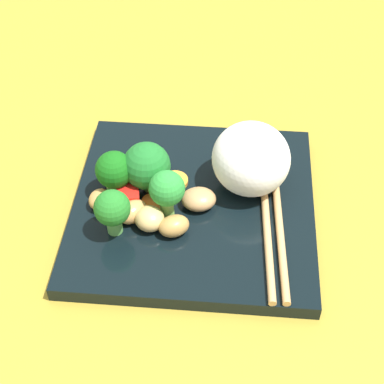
{
  "coord_description": "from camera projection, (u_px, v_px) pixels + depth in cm",
  "views": [
    {
      "loc": [
        45.87,
        6.29,
        49.14
      ],
      "look_at": [
        0.59,
        -0.1,
        3.63
      ],
      "focal_mm": 57.73,
      "sensor_mm": 36.0,
      "label": 1
    }
  ],
  "objects": [
    {
      "name": "ground_plane",
      "position": [
        194.0,
        218.0,
        0.68
      ],
      "size": [
        110.0,
        110.0,
        2.0
      ],
      "primitive_type": "cube",
      "color": "olive"
    },
    {
      "name": "square_plate",
      "position": [
        194.0,
        207.0,
        0.67
      ],
      "size": [
        27.12,
        27.12,
        1.63
      ],
      "primitive_type": "cube",
      "rotation": [
        0.0,
        0.0,
        0.05
      ],
      "color": "black",
      "rests_on": "ground_plane"
    },
    {
      "name": "rice_mound",
      "position": [
        251.0,
        159.0,
        0.65
      ],
      "size": [
        10.48,
        10.27,
        7.69
      ],
      "primitive_type": "ellipsoid",
      "rotation": [
        0.0,
        0.0,
        4.96
      ],
      "color": "white",
      "rests_on": "square_plate"
    },
    {
      "name": "broccoli_floret_0",
      "position": [
        112.0,
        210.0,
        0.61
      ],
      "size": [
        3.69,
        3.69,
        5.55
      ],
      "color": "#529A48",
      "rests_on": "square_plate"
    },
    {
      "name": "broccoli_floret_1",
      "position": [
        115.0,
        169.0,
        0.65
      ],
      "size": [
        4.03,
        4.03,
        5.57
      ],
      "color": "#79BB57",
      "rests_on": "square_plate"
    },
    {
      "name": "broccoli_floret_2",
      "position": [
        147.0,
        166.0,
        0.65
      ],
      "size": [
        5.12,
        5.12,
        6.28
      ],
      "color": "#75B55C",
      "rests_on": "square_plate"
    },
    {
      "name": "broccoli_floret_3",
      "position": [
        167.0,
        190.0,
        0.63
      ],
      "size": [
        3.77,
        3.77,
        5.57
      ],
      "color": "#81C151",
      "rests_on": "square_plate"
    },
    {
      "name": "carrot_slice_0",
      "position": [
        153.0,
        203.0,
        0.66
      ],
      "size": [
        2.87,
        2.87,
        0.51
      ],
      "primitive_type": "cylinder",
      "rotation": [
        0.0,
        0.0,
        4.6
      ],
      "color": "orange",
      "rests_on": "square_plate"
    },
    {
      "name": "carrot_slice_1",
      "position": [
        133.0,
        182.0,
        0.68
      ],
      "size": [
        2.87,
        2.87,
        0.4
      ],
      "primitive_type": "cylinder",
      "rotation": [
        0.0,
        0.0,
        5.12
      ],
      "color": "orange",
      "rests_on": "square_plate"
    },
    {
      "name": "carrot_slice_2",
      "position": [
        149.0,
        169.0,
        0.7
      ],
      "size": [
        2.53,
        2.53,
        0.56
      ],
      "primitive_type": "cylinder",
      "rotation": [
        0.0,
        0.0,
        1.77
      ],
      "color": "orange",
      "rests_on": "square_plate"
    },
    {
      "name": "carrot_slice_3",
      "position": [
        175.0,
        181.0,
        0.68
      ],
      "size": [
        4.15,
        4.15,
        0.49
      ],
      "primitive_type": "cylinder",
      "rotation": [
        0.0,
        0.0,
        2.32
      ],
      "color": "orange",
      "rests_on": "square_plate"
    },
    {
      "name": "pepper_chunk_0",
      "position": [
        128.0,
        198.0,
        0.65
      ],
      "size": [
        3.05,
        2.95,
        2.25
      ],
      "primitive_type": "cube",
      "rotation": [
        0.0,
        0.0,
        3.41
      ],
      "color": "red",
      "rests_on": "square_plate"
    },
    {
      "name": "pepper_chunk_1",
      "position": [
        116.0,
        169.0,
        0.68
      ],
      "size": [
        2.34,
        2.42,
        2.24
      ],
      "primitive_type": "cube",
      "rotation": [
        0.0,
        0.0,
        3.13
      ],
      "color": "red",
      "rests_on": "square_plate"
    },
    {
      "name": "chicken_piece_0",
      "position": [
        199.0,
        199.0,
        0.65
      ],
      "size": [
        3.84,
        4.24,
        2.03
      ],
      "primitive_type": "ellipsoid",
      "rotation": [
        0.0,
        0.0,
        4.92
      ],
      "color": "tan",
      "rests_on": "square_plate"
    },
    {
      "name": "chicken_piece_1",
      "position": [
        149.0,
        219.0,
        0.63
      ],
      "size": [
        4.25,
        4.29,
        2.38
      ],
      "primitive_type": "ellipsoid",
      "rotation": [
        0.0,
        0.0,
        0.98
      ],
      "color": "tan",
      "rests_on": "square_plate"
    },
    {
      "name": "chicken_piece_2",
      "position": [
        174.0,
        226.0,
        0.62
      ],
      "size": [
        3.7,
        3.99,
        2.14
      ],
      "primitive_type": "ellipsoid",
      "rotation": [
        0.0,
        0.0,
        5.23
      ],
      "color": "#AE8444",
      "rests_on": "square_plate"
    },
    {
      "name": "chicken_piece_3",
      "position": [
        132.0,
        212.0,
        0.64
      ],
      "size": [
        4.14,
        4.0,
        2.22
      ],
      "primitive_type": "ellipsoid",
      "rotation": [
        0.0,
        0.0,
        5.61
      ],
      "color": "tan",
      "rests_on": "square_plate"
    },
    {
      "name": "chicken_piece_4",
      "position": [
        100.0,
        199.0,
        0.65
      ],
      "size": [
        2.93,
        2.49,
        1.89
      ],
      "primitive_type": "ellipsoid",
      "rotation": [
        0.0,
        0.0,
        3.07
      ],
      "color": "#B78B49",
      "rests_on": "square_plate"
    },
    {
      "name": "chopstick_pair",
      "position": [
        272.0,
        218.0,
        0.64
      ],
      "size": [
        21.44,
        4.41,
        0.78
      ],
      "rotation": [
        0.0,
        0.0,
        3.25
      ],
      "color": "tan",
      "rests_on": "square_plate"
    }
  ]
}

